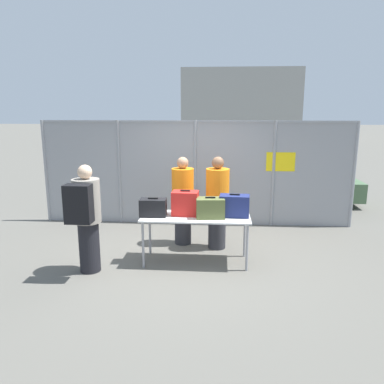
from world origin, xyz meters
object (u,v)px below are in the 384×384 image
object	(u,v)px
suitcase_navy	(234,206)
traveler_hooded	(86,215)
security_worker_far	(183,200)
security_worker_near	(217,202)
utility_trailer	(289,188)
suitcase_red	(185,203)
suitcase_olive	(210,208)
inspection_table	(196,220)
suitcase_black	(153,208)

from	to	relation	value
suitcase_navy	traveler_hooded	size ratio (longest dim) A/B	0.29
security_worker_far	security_worker_near	bearing A→B (deg)	152.86
utility_trailer	security_worker_far	bearing A→B (deg)	-127.10
utility_trailer	suitcase_red	bearing A→B (deg)	-120.25
suitcase_olive	suitcase_navy	xyz separation A→B (m)	(0.39, 0.11, 0.01)
traveler_hooded	inspection_table	bearing A→B (deg)	-2.66
suitcase_black	suitcase_navy	bearing A→B (deg)	4.02
inspection_table	utility_trailer	bearing A→B (deg)	61.99
security_worker_far	utility_trailer	xyz separation A→B (m)	(2.55, 3.38, -0.45)
inspection_table	suitcase_black	world-z (taller)	suitcase_black
suitcase_black	utility_trailer	world-z (taller)	suitcase_black
suitcase_olive	security_worker_near	xyz separation A→B (m)	(0.11, 0.74, -0.08)
suitcase_navy	security_worker_far	bearing A→B (deg)	138.16
security_worker_far	inspection_table	bearing A→B (deg)	98.29
suitcase_red	suitcase_navy	bearing A→B (deg)	-1.66
traveler_hooded	utility_trailer	bearing A→B (deg)	29.91
suitcase_red	security_worker_far	distance (m)	0.82
security_worker_far	utility_trailer	world-z (taller)	security_worker_far
traveler_hooded	security_worker_near	bearing A→B (deg)	10.76
suitcase_red	security_worker_far	world-z (taller)	security_worker_far
suitcase_olive	suitcase_red	bearing A→B (deg)	161.64
suitcase_olive	traveler_hooded	distance (m)	1.91
inspection_table	suitcase_olive	bearing A→B (deg)	-15.99
suitcase_olive	utility_trailer	world-z (taller)	suitcase_olive
security_worker_far	suitcase_red	bearing A→B (deg)	87.94
inspection_table	suitcase_black	bearing A→B (deg)	-176.20
inspection_table	suitcase_red	distance (m)	0.32
inspection_table	traveler_hooded	distance (m)	1.72
suitcase_olive	utility_trailer	bearing A→B (deg)	64.84
suitcase_red	traveler_hooded	size ratio (longest dim) A/B	0.26
suitcase_navy	security_worker_far	size ratio (longest dim) A/B	0.30
suitcase_red	suitcase_olive	distance (m)	0.43
traveler_hooded	security_worker_near	distance (m)	2.30
suitcase_navy	security_worker_far	world-z (taller)	security_worker_far
inspection_table	suitcase_red	size ratio (longest dim) A/B	4.03
security_worker_near	utility_trailer	distance (m)	4.08
security_worker_far	suitcase_black	bearing A→B (deg)	56.24
inspection_table	security_worker_near	xyz separation A→B (m)	(0.34, 0.68, 0.14)
inspection_table	suitcase_black	distance (m)	0.72
suitcase_olive	traveler_hooded	bearing A→B (deg)	-165.70
inspection_table	traveler_hooded	world-z (taller)	traveler_hooded
suitcase_black	traveler_hooded	world-z (taller)	traveler_hooded
suitcase_red	utility_trailer	bearing A→B (deg)	59.75
suitcase_navy	security_worker_near	world-z (taller)	security_worker_near
suitcase_black	utility_trailer	bearing A→B (deg)	55.54
traveler_hooded	utility_trailer	distance (m)	6.18
suitcase_navy	security_worker_near	bearing A→B (deg)	113.81
suitcase_red	traveler_hooded	world-z (taller)	traveler_hooded
utility_trailer	traveler_hooded	bearing A→B (deg)	-129.02
suitcase_olive	utility_trailer	size ratio (longest dim) A/B	0.10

